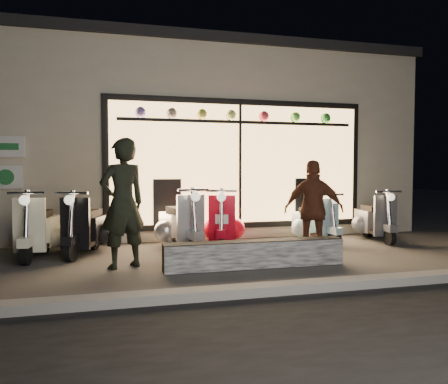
# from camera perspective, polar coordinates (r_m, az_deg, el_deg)

# --- Properties ---
(ground) EXTENTS (40.00, 40.00, 0.00)m
(ground) POSITION_cam_1_polar(r_m,az_deg,el_deg) (7.04, 0.33, -8.83)
(ground) COLOR #383533
(ground) RESTS_ON ground
(kerb) EXTENTS (40.00, 0.25, 0.12)m
(kerb) POSITION_cam_1_polar(r_m,az_deg,el_deg) (5.17, 6.19, -12.52)
(kerb) COLOR slate
(kerb) RESTS_ON ground
(shop_building) EXTENTS (10.20, 6.23, 4.20)m
(shop_building) POSITION_cam_1_polar(r_m,az_deg,el_deg) (11.80, -5.95, 6.19)
(shop_building) COLOR beige
(shop_building) RESTS_ON ground
(graffiti_barrier) EXTENTS (2.69, 0.28, 0.40)m
(graffiti_barrier) POSITION_cam_1_polar(r_m,az_deg,el_deg) (6.46, 4.07, -8.09)
(graffiti_barrier) COLOR black
(graffiti_barrier) RESTS_ON ground
(scooter_silver) EXTENTS (0.66, 1.51, 1.07)m
(scooter_silver) POSITION_cam_1_polar(r_m,az_deg,el_deg) (7.94, -5.85, -4.34)
(scooter_silver) COLOR black
(scooter_silver) RESTS_ON ground
(scooter_red) EXTENTS (0.75, 1.47, 1.05)m
(scooter_red) POSITION_cam_1_polar(r_m,az_deg,el_deg) (8.21, -0.08, -4.15)
(scooter_red) COLOR black
(scooter_red) RESTS_ON ground
(scooter_black) EXTENTS (0.76, 1.46, 1.04)m
(scooter_black) POSITION_cam_1_polar(r_m,az_deg,el_deg) (7.91, -17.35, -4.57)
(scooter_black) COLOR black
(scooter_black) RESTS_ON ground
(scooter_cream) EXTENTS (0.57, 1.49, 1.06)m
(scooter_cream) POSITION_cam_1_polar(r_m,az_deg,el_deg) (7.95, -22.96, -4.60)
(scooter_cream) COLOR black
(scooter_cream) RESTS_ON ground
(scooter_blue) EXTENTS (0.55, 1.34, 0.95)m
(scooter_blue) POSITION_cam_1_polar(r_m,az_deg,el_deg) (8.84, 11.53, -3.95)
(scooter_blue) COLOR black
(scooter_blue) RESTS_ON ground
(scooter_grey) EXTENTS (0.57, 1.40, 0.99)m
(scooter_grey) POSITION_cam_1_polar(r_m,az_deg,el_deg) (9.49, 18.89, -3.48)
(scooter_grey) COLOR black
(scooter_grey) RESTS_ON ground
(man) EXTENTS (0.82, 0.70, 1.89)m
(man) POSITION_cam_1_polar(r_m,az_deg,el_deg) (6.52, -13.09, -1.44)
(man) COLOR black
(man) RESTS_ON ground
(woman) EXTENTS (1.01, 0.70, 1.59)m
(woman) POSITION_cam_1_polar(r_m,az_deg,el_deg) (7.09, 11.64, -2.31)
(woman) COLOR #5B2E1C
(woman) RESTS_ON ground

